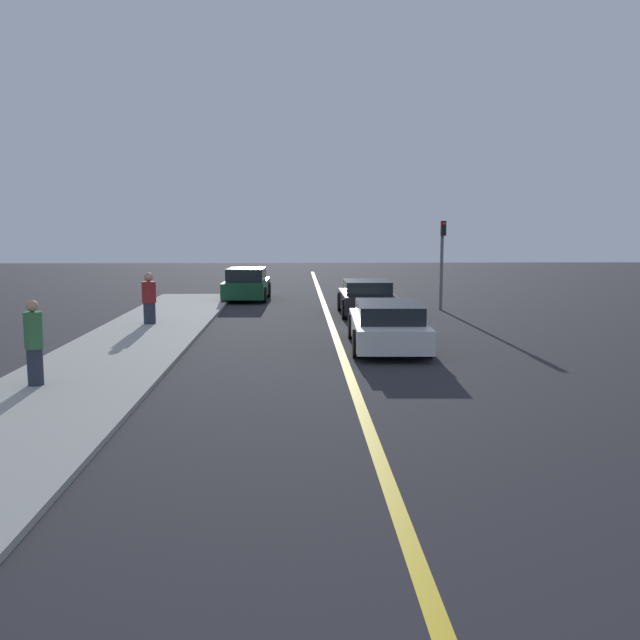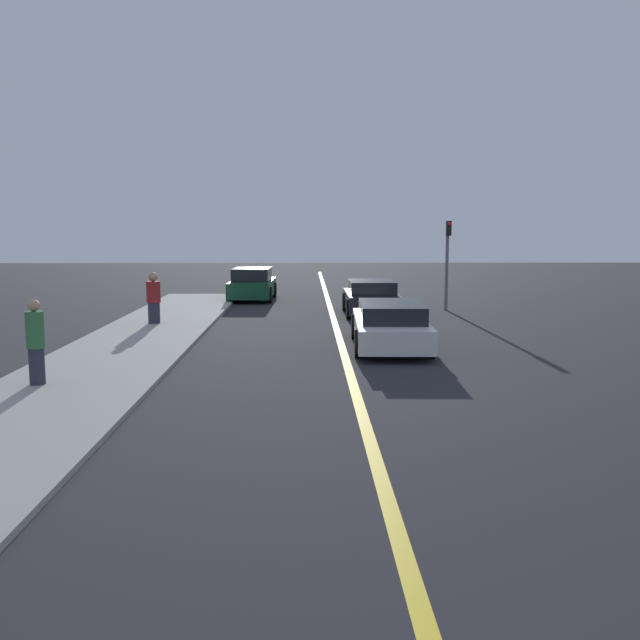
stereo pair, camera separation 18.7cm
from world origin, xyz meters
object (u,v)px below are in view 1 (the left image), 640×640
car_near_right_lane (387,325)px  car_ahead_center (366,298)px  pedestrian_by_sign (149,299)px  car_far_distant (247,285)px  pedestrian_far_standing (34,343)px  traffic_light (442,254)px

car_near_right_lane → car_ahead_center: (0.13, 6.91, 0.01)m
pedestrian_by_sign → car_far_distant: bearing=72.7°
car_ahead_center → pedestrian_far_standing: 13.78m
pedestrian_far_standing → pedestrian_by_sign: bearing=87.1°
car_ahead_center → car_near_right_lane: bearing=-91.2°
car_far_distant → pedestrian_far_standing: size_ratio=2.37×
car_near_right_lane → pedestrian_far_standing: (-7.44, -4.60, 0.33)m
pedestrian_by_sign → traffic_light: 10.98m
car_ahead_center → pedestrian_far_standing: (-7.57, -11.51, 0.32)m
car_near_right_lane → pedestrian_by_sign: 8.14m
car_far_distant → traffic_light: bearing=-25.3°
car_near_right_lane → traffic_light: bearing=71.6°
pedestrian_by_sign → traffic_light: (10.10, 4.12, 1.21)m
car_ahead_center → pedestrian_by_sign: pedestrian_by_sign is taller
pedestrian_far_standing → car_far_distant: bearing=80.0°
car_ahead_center → traffic_light: bearing=24.2°
car_far_distant → pedestrian_far_standing: 17.03m
pedestrian_far_standing → traffic_light: (10.54, 12.85, 1.17)m
car_ahead_center → traffic_light: (2.96, 1.34, 1.49)m
car_far_distant → pedestrian_far_standing: pedestrian_far_standing is taller
car_near_right_lane → car_far_distant: car_far_distant is taller
pedestrian_far_standing → pedestrian_by_sign: pedestrian_far_standing is taller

